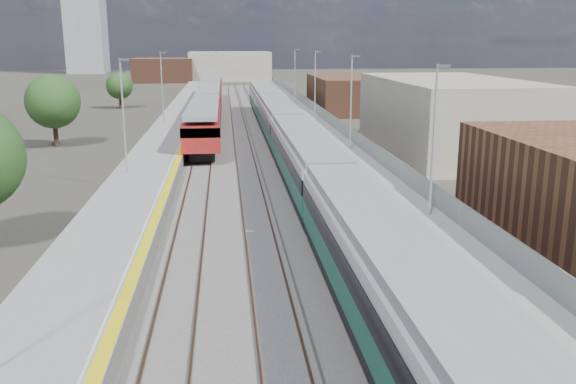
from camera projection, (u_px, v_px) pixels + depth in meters
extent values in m
plane|color=#47443A|center=(264.00, 146.00, 57.47)|extent=(320.00, 320.00, 0.00)
cube|color=#565451|center=(239.00, 141.00, 59.65)|extent=(10.50, 155.00, 0.06)
cube|color=#4C3323|center=(268.00, 136.00, 62.35)|extent=(0.07, 160.00, 0.14)
cube|color=#4C3323|center=(282.00, 136.00, 62.49)|extent=(0.07, 160.00, 0.14)
cube|color=#4C3323|center=(234.00, 137.00, 62.00)|extent=(0.07, 160.00, 0.14)
cube|color=#4C3323|center=(248.00, 137.00, 62.14)|extent=(0.07, 160.00, 0.14)
cube|color=#4C3323|center=(199.00, 137.00, 61.65)|extent=(0.07, 160.00, 0.14)
cube|color=#4C3323|center=(214.00, 137.00, 61.79)|extent=(0.07, 160.00, 0.14)
cube|color=gray|center=(265.00, 136.00, 62.32)|extent=(0.08, 160.00, 0.10)
cube|color=gray|center=(251.00, 137.00, 62.18)|extent=(0.08, 160.00, 0.10)
cube|color=slate|center=(315.00, 135.00, 60.29)|extent=(4.70, 155.00, 1.00)
cube|color=gray|center=(315.00, 130.00, 60.17)|extent=(4.70, 155.00, 0.03)
cube|color=yellow|center=(294.00, 131.00, 59.95)|extent=(0.40, 155.00, 0.01)
cube|color=gray|center=(337.00, 124.00, 60.24)|extent=(0.06, 155.00, 1.20)
cylinder|color=#9EA0A3|center=(433.00, 142.00, 29.95)|extent=(0.12, 0.12, 7.50)
cube|color=#4C4C4F|center=(443.00, 66.00, 29.09)|extent=(0.70, 0.18, 0.14)
cylinder|color=#9EA0A3|center=(351.00, 102.00, 49.26)|extent=(0.12, 0.12, 7.50)
cube|color=#4C4C4F|center=(355.00, 56.00, 48.40)|extent=(0.70, 0.18, 0.14)
cylinder|color=#9EA0A3|center=(315.00, 85.00, 68.56)|extent=(0.12, 0.12, 7.50)
cube|color=#4C4C4F|center=(318.00, 52.00, 67.71)|extent=(0.70, 0.18, 0.14)
cylinder|color=#9EA0A3|center=(295.00, 75.00, 87.87)|extent=(0.12, 0.12, 7.50)
cube|color=#4C4C4F|center=(297.00, 49.00, 87.02)|extent=(0.70, 0.18, 0.14)
cube|color=slate|center=(169.00, 138.00, 58.86)|extent=(4.30, 155.00, 1.00)
cube|color=gray|center=(168.00, 133.00, 58.74)|extent=(4.30, 155.00, 0.03)
cube|color=yellow|center=(188.00, 132.00, 58.92)|extent=(0.45, 155.00, 0.01)
cube|color=silver|center=(185.00, 132.00, 58.89)|extent=(0.08, 155.00, 0.01)
cylinder|color=#9EA0A3|center=(123.00, 117.00, 39.86)|extent=(0.12, 0.12, 7.50)
cube|color=#4C4C4F|center=(124.00, 60.00, 39.00)|extent=(0.70, 0.18, 0.14)
cylinder|color=#9EA0A3|center=(162.00, 88.00, 64.96)|extent=(0.12, 0.12, 7.50)
cube|color=#4C4C4F|center=(163.00, 52.00, 64.10)|extent=(0.70, 0.18, 0.14)
cube|color=gray|center=(449.00, 116.00, 53.47)|extent=(11.00, 22.00, 6.40)
cube|color=brown|center=(343.00, 94.00, 85.22)|extent=(8.00, 18.00, 4.80)
cube|color=gray|center=(230.00, 66.00, 152.97)|extent=(20.00, 14.00, 7.00)
cube|color=brown|center=(164.00, 70.00, 146.71)|extent=(14.00, 12.00, 5.60)
cube|color=gray|center=(84.00, 6.00, 183.32)|extent=(11.00, 11.00, 40.00)
cube|color=black|center=(385.00, 313.00, 20.01)|extent=(2.77, 19.87, 0.47)
cube|color=#125F49|center=(386.00, 290.00, 19.81)|extent=(2.87, 19.87, 1.16)
cube|color=black|center=(387.00, 263.00, 19.59)|extent=(2.93, 19.87, 0.79)
cube|color=silver|center=(388.00, 245.00, 19.44)|extent=(2.87, 19.87, 0.49)
cube|color=gray|center=(388.00, 232.00, 19.34)|extent=(2.55, 19.87, 0.41)
cube|color=black|center=(305.00, 178.00, 39.67)|extent=(2.77, 19.87, 0.47)
cube|color=#125F49|center=(305.00, 166.00, 39.48)|extent=(2.87, 19.87, 1.16)
cube|color=black|center=(305.00, 152.00, 39.25)|extent=(2.93, 19.87, 0.79)
cube|color=silver|center=(305.00, 142.00, 39.10)|extent=(2.87, 19.87, 0.49)
cube|color=gray|center=(305.00, 136.00, 39.00)|extent=(2.55, 19.87, 0.41)
cube|color=black|center=(278.00, 133.00, 59.33)|extent=(2.77, 19.87, 0.47)
cube|color=#125F49|center=(278.00, 124.00, 59.14)|extent=(2.87, 19.87, 1.16)
cube|color=black|center=(278.00, 115.00, 58.92)|extent=(2.93, 19.87, 0.79)
cube|color=silver|center=(278.00, 108.00, 58.76)|extent=(2.87, 19.87, 0.49)
cube|color=gray|center=(278.00, 104.00, 58.66)|extent=(2.55, 19.87, 0.41)
cube|color=black|center=(264.00, 110.00, 79.00)|extent=(2.77, 19.87, 0.47)
cube|color=#125F49|center=(264.00, 104.00, 78.80)|extent=(2.87, 19.87, 1.16)
cube|color=black|center=(264.00, 97.00, 78.58)|extent=(2.93, 19.87, 0.79)
cube|color=silver|center=(264.00, 92.00, 78.43)|extent=(2.87, 19.87, 0.49)
cube|color=gray|center=(264.00, 88.00, 78.32)|extent=(2.55, 19.87, 0.41)
cube|color=black|center=(205.00, 141.00, 56.94)|extent=(2.04, 17.37, 0.71)
cube|color=maroon|center=(204.00, 123.00, 56.53)|extent=(3.01, 20.43, 2.15)
cube|color=black|center=(204.00, 117.00, 56.40)|extent=(3.08, 20.43, 0.75)
cube|color=gray|center=(204.00, 105.00, 56.14)|extent=(2.69, 20.43, 0.43)
cube|color=black|center=(210.00, 115.00, 77.14)|extent=(2.04, 17.37, 0.71)
cube|color=maroon|center=(209.00, 101.00, 76.73)|extent=(3.01, 20.43, 2.15)
cube|color=black|center=(209.00, 97.00, 76.60)|extent=(3.08, 20.43, 0.75)
cube|color=gray|center=(209.00, 88.00, 76.34)|extent=(2.69, 20.43, 0.43)
cube|color=black|center=(213.00, 100.00, 97.35)|extent=(2.04, 17.37, 0.71)
cube|color=maroon|center=(212.00, 89.00, 96.94)|extent=(3.01, 20.43, 2.15)
cube|color=black|center=(212.00, 85.00, 96.81)|extent=(3.08, 20.43, 0.75)
cube|color=gray|center=(212.00, 79.00, 96.55)|extent=(2.69, 20.43, 0.43)
cylinder|color=#382619|center=(56.00, 135.00, 56.44)|extent=(0.44, 0.44, 2.33)
sphere|color=#1C4119|center=(53.00, 102.00, 55.71)|extent=(4.92, 4.92, 4.92)
cylinder|color=#382619|center=(121.00, 102.00, 88.77)|extent=(0.44, 0.44, 1.83)
sphere|color=#1C4119|center=(119.00, 86.00, 88.19)|extent=(3.87, 3.87, 3.87)
cylinder|color=#382619|center=(438.00, 108.00, 80.27)|extent=(0.44, 0.44, 2.00)
sphere|color=#1C4119|center=(440.00, 88.00, 79.65)|extent=(4.21, 4.21, 4.21)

